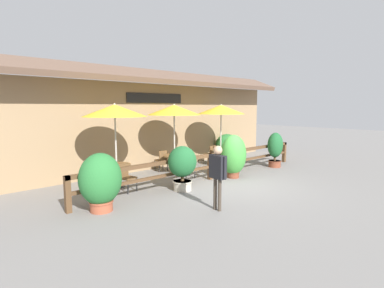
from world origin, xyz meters
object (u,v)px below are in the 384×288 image
at_px(chair_middle_streetside, 187,164).
at_px(potted_plant_small_flowering, 234,156).
at_px(potted_plant_broad_leaf, 182,165).
at_px(dining_table_middle, 174,159).
at_px(patio_umbrella_far, 221,110).
at_px(potted_plant_entrance_palm, 227,145).
at_px(chair_middle_wallside, 162,159).
at_px(chair_far_streetside, 231,157).
at_px(chair_far_wallside, 211,153).
at_px(dining_table_far, 221,153).
at_px(patio_umbrella_near, 115,111).
at_px(dining_table_near, 117,169).
at_px(potted_plant_corner_fern, 275,148).
at_px(patio_umbrella_middle, 174,110).
at_px(pedestrian, 218,169).
at_px(potted_plant_tall_tropical, 100,181).
at_px(chair_near_streetside, 126,176).
at_px(chair_near_wallside, 108,169).

relative_size(chair_middle_streetside, potted_plant_small_flowering, 0.54).
bearing_deg(potted_plant_broad_leaf, dining_table_middle, 56.62).
height_order(patio_umbrella_far, potted_plant_entrance_palm, patio_umbrella_far).
relative_size(chair_middle_wallside, potted_plant_broad_leaf, 0.61).
bearing_deg(patio_umbrella_far, chair_far_streetside, -96.86).
distance_m(chair_middle_streetside, chair_far_streetside, 2.40).
distance_m(chair_far_wallside, potted_plant_broad_leaf, 4.58).
xyz_separation_m(dining_table_far, potted_plant_entrance_palm, (1.73, 1.12, 0.08)).
height_order(dining_table_middle, chair_far_streetside, chair_far_streetside).
relative_size(patio_umbrella_near, chair_middle_wallside, 3.17).
height_order(dining_table_middle, potted_plant_broad_leaf, potted_plant_broad_leaf).
height_order(dining_table_near, potted_plant_corner_fern, potted_plant_corner_fern).
distance_m(patio_umbrella_middle, potted_plant_entrance_palm, 4.68).
xyz_separation_m(chair_middle_streetside, chair_far_wallside, (2.54, 1.20, 0.00)).
bearing_deg(patio_umbrella_middle, dining_table_far, -4.86).
xyz_separation_m(patio_umbrella_far, pedestrian, (-4.34, -3.78, -1.44)).
height_order(dining_table_middle, potted_plant_tall_tropical, potted_plant_tall_tropical).
bearing_deg(potted_plant_corner_fern, pedestrian, -161.12).
bearing_deg(potted_plant_tall_tropical, patio_umbrella_far, 15.46).
bearing_deg(dining_table_middle, potted_plant_small_flowering, -58.68).
bearing_deg(dining_table_far, patio_umbrella_middle, 175.14).
distance_m(chair_near_streetside, chair_far_streetside, 5.09).
bearing_deg(patio_umbrella_middle, potted_plant_small_flowering, -58.68).
height_order(chair_near_streetside, potted_plant_small_flowering, potted_plant_small_flowering).
bearing_deg(chair_near_streetside, chair_far_streetside, -13.18).
bearing_deg(chair_far_wallside, chair_near_wallside, -3.76).
distance_m(patio_umbrella_middle, chair_middle_streetside, 2.16).
bearing_deg(potted_plant_small_flowering, potted_plant_entrance_palm, 44.08).
height_order(dining_table_near, chair_middle_streetside, chair_middle_streetside).
height_order(dining_table_far, potted_plant_small_flowering, potted_plant_small_flowering).
distance_m(chair_middle_streetside, potted_plant_corner_fern, 4.30).
height_order(chair_far_wallside, potted_plant_small_flowering, potted_plant_small_flowering).
xyz_separation_m(chair_near_streetside, potted_plant_entrance_palm, (6.90, 1.81, 0.20)).
distance_m(chair_middle_wallside, chair_far_wallside, 2.63).
bearing_deg(potted_plant_corner_fern, chair_near_streetside, 171.23).
bearing_deg(potted_plant_broad_leaf, patio_umbrella_near, 126.42).
bearing_deg(dining_table_near, dining_table_middle, 4.11).
height_order(dining_table_near, pedestrian, pedestrian).
bearing_deg(chair_near_wallside, pedestrian, 109.99).
height_order(chair_middle_streetside, chair_middle_wallside, same).
height_order(dining_table_middle, potted_plant_entrance_palm, potted_plant_entrance_palm).
relative_size(patio_umbrella_near, potted_plant_broad_leaf, 1.94).
distance_m(patio_umbrella_middle, dining_table_middle, 1.91).
distance_m(chair_near_wallside, potted_plant_broad_leaf, 2.82).
bearing_deg(dining_table_far, patio_umbrella_near, 179.76).
bearing_deg(pedestrian, potted_plant_entrance_palm, 133.63).
distance_m(chair_middle_wallside, patio_umbrella_far, 3.39).
xyz_separation_m(dining_table_near, pedestrian, (0.78, -3.80, 0.47)).
height_order(chair_middle_wallside, pedestrian, pedestrian).
bearing_deg(dining_table_far, potted_plant_small_flowering, -125.53).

